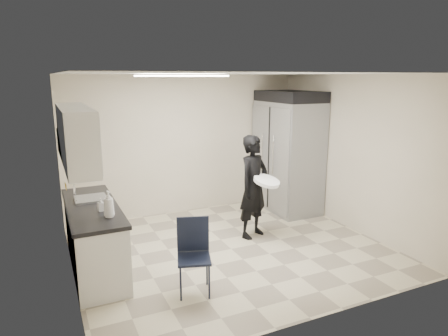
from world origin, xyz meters
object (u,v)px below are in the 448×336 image
folding_chair (194,259)px  commercial_fridge (288,157)px  lower_counter (94,239)px  man_tuxedo (254,187)px

folding_chair → commercial_fridge: bearing=56.3°
lower_counter → commercial_fridge: (3.78, 1.07, 0.62)m
folding_chair → man_tuxedo: size_ratio=0.53×
lower_counter → folding_chair: size_ratio=2.16×
man_tuxedo → lower_counter: bearing=159.0°
lower_counter → commercial_fridge: 3.98m
folding_chair → man_tuxedo: bearing=57.8°
commercial_fridge → man_tuxedo: (-1.27, -0.95, -0.22)m
commercial_fridge → man_tuxedo: bearing=-143.4°
folding_chair → man_tuxedo: (1.51, 1.27, 0.39)m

